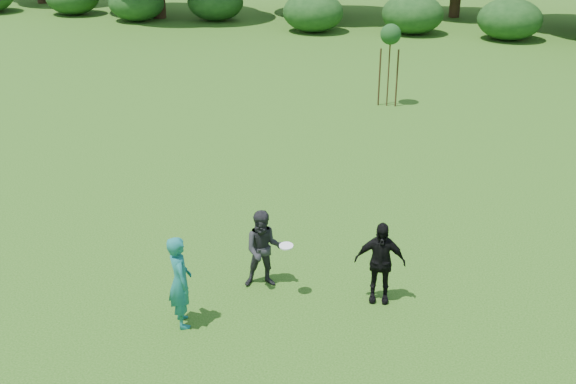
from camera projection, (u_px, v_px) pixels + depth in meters
The scene contains 7 objects.
ground at pixel (252, 308), 13.57m from camera, with size 120.00×120.00×0.00m, color #19470C.
player_teal at pixel (180, 281), 12.78m from camera, with size 0.64×0.42×1.76m, color #186C66.
player_grey at pixel (264, 249), 14.02m from camera, with size 0.78×0.61×1.61m, color #262628.
player_black at pixel (380, 262), 13.53m from camera, with size 0.96×0.40×1.64m, color black.
frisbee at pixel (286, 246), 13.54m from camera, with size 0.27×0.27×0.05m.
sapling at pixel (391, 37), 24.28m from camera, with size 0.70×0.70×2.85m.
hillside at pixel (419, 64), 79.41m from camera, with size 150.00×72.00×52.00m.
Camera 1 is at (3.30, -11.03, 7.54)m, focal length 45.00 mm.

